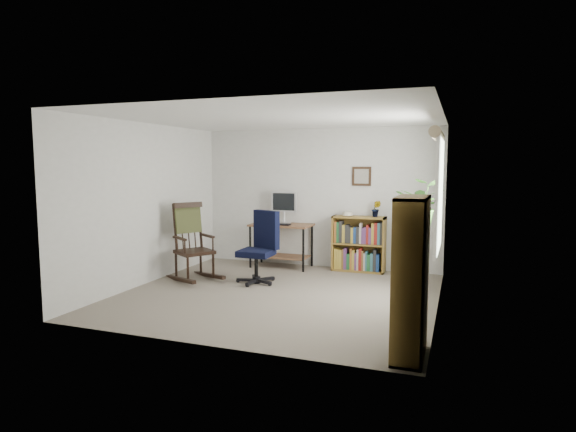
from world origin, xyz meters
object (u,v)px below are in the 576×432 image
at_px(tall_bookshelf, 411,278).
at_px(office_chair, 256,247).
at_px(desk, 281,246).
at_px(low_bookshelf, 359,244).
at_px(rocking_chair, 194,241).

bearing_deg(tall_bookshelf, office_chair, 139.65).
height_order(desk, office_chair, office_chair).
height_order(low_bookshelf, tall_bookshelf, tall_bookshelf).
distance_m(desk, office_chair, 1.22).
bearing_deg(office_chair, desk, 114.45).
bearing_deg(tall_bookshelf, low_bookshelf, 108.96).
bearing_deg(low_bookshelf, rocking_chair, -146.99).
xyz_separation_m(desk, low_bookshelf, (1.34, 0.12, 0.09)).
height_order(rocking_chair, tall_bookshelf, tall_bookshelf).
xyz_separation_m(rocking_chair, low_bookshelf, (2.26, 1.47, -0.15)).
distance_m(low_bookshelf, tall_bookshelf, 3.63).
bearing_deg(low_bookshelf, office_chair, -134.15).
relative_size(low_bookshelf, tall_bookshelf, 0.62).
xyz_separation_m(office_chair, low_bookshelf, (1.29, 1.33, -0.09)).
bearing_deg(office_chair, low_bookshelf, 67.96).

